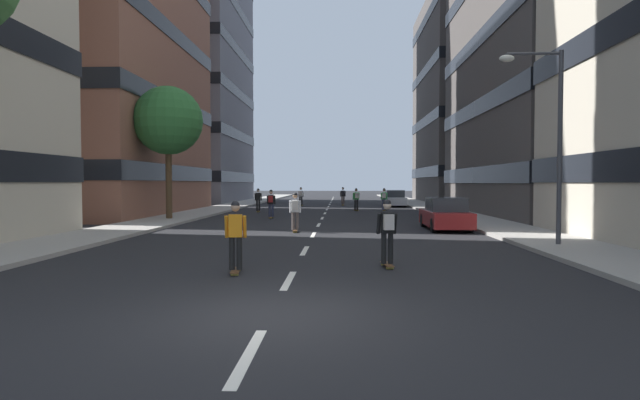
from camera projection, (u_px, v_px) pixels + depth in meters
ground_plane at (326, 210)px, 40.09m from camera, size 189.99×189.99×0.00m
sidewalk_left at (227, 207)px, 44.41m from camera, size 3.10×87.08×0.14m
sidewalk_right at (430, 207)px, 43.66m from camera, size 3.10×87.08×0.14m
lane_markings at (327, 210)px, 41.42m from camera, size 0.16×72.20×0.01m
building_left_mid at (91, 8)px, 35.55m from camera, size 12.21×18.49×28.89m
building_left_far at (186, 35)px, 57.29m from camera, size 12.21×18.25×37.66m
building_right_mid at (566, 46)px, 34.26m from camera, size 12.21×20.50×22.74m
building_right_far at (479, 101)px, 56.16m from camera, size 12.21×17.89×22.29m
parked_car_near at (445, 215)px, 23.80m from camera, size 1.82×4.40×1.52m
parked_car_mid at (395, 199)px, 46.60m from camera, size 1.82×4.40×1.52m
street_tree_near at (168, 121)px, 29.26m from camera, size 3.96×3.96×7.65m
streetlamp_right at (549, 126)px, 16.98m from camera, size 2.13×0.30×6.50m
skater_0 at (387, 229)px, 13.19m from camera, size 0.55×0.92×1.78m
skater_1 at (356, 198)px, 39.50m from camera, size 0.57×0.92×1.78m
skater_2 at (295, 210)px, 22.56m from camera, size 0.54×0.91×1.78m
skater_3 at (301, 195)px, 47.80m from camera, size 0.56×0.92×1.78m
skater_4 at (343, 195)px, 48.82m from camera, size 0.54×0.91×1.78m
skater_5 at (384, 198)px, 39.66m from camera, size 0.55×0.92×1.78m
skater_6 at (271, 202)px, 31.28m from camera, size 0.53×0.90×1.78m
skater_7 at (258, 199)px, 38.00m from camera, size 0.54×0.91×1.78m
skater_8 at (235, 233)px, 12.32m from camera, size 0.56×0.92×1.78m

